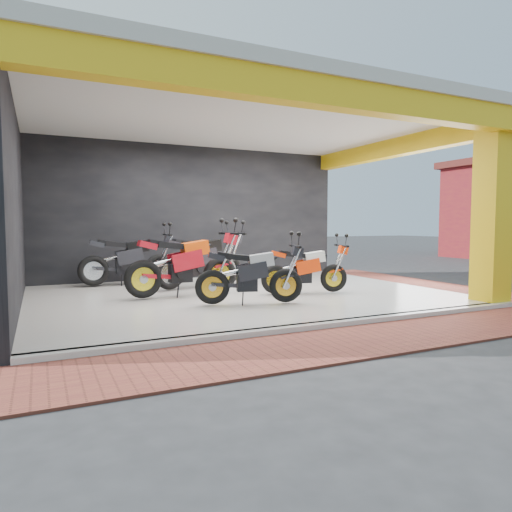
# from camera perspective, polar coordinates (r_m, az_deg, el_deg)

# --- Properties ---
(ground) EXTENTS (80.00, 80.00, 0.00)m
(ground) POSITION_cam_1_polar(r_m,az_deg,el_deg) (7.53, 4.47, -7.46)
(ground) COLOR #2D2D30
(ground) RESTS_ON ground
(showroom_floor) EXTENTS (8.00, 6.00, 0.10)m
(showroom_floor) POSITION_cam_1_polar(r_m,az_deg,el_deg) (9.28, -1.72, -4.96)
(showroom_floor) COLOR white
(showroom_floor) RESTS_ON ground
(showroom_ceiling) EXTENTS (8.40, 6.40, 0.20)m
(showroom_ceiling) POSITION_cam_1_polar(r_m,az_deg,el_deg) (9.41, -1.77, 16.92)
(showroom_ceiling) COLOR beige
(showroom_ceiling) RESTS_ON corner_column
(back_wall) EXTENTS (8.20, 0.20, 3.50)m
(back_wall) POSITION_cam_1_polar(r_m,az_deg,el_deg) (12.08, -7.70, 5.17)
(back_wall) COLOR black
(back_wall) RESTS_ON ground
(left_wall) EXTENTS (0.20, 6.20, 3.50)m
(left_wall) POSITION_cam_1_polar(r_m,az_deg,el_deg) (8.41, -28.38, 5.26)
(left_wall) COLOR black
(left_wall) RESTS_ON ground
(corner_column) EXTENTS (0.50, 0.50, 3.50)m
(corner_column) POSITION_cam_1_polar(r_m,az_deg,el_deg) (9.34, 27.45, 5.11)
(corner_column) COLOR yellow
(corner_column) RESTS_ON ground
(header_beam_front) EXTENTS (8.40, 0.30, 0.40)m
(header_beam_front) POSITION_cam_1_polar(r_m,az_deg,el_deg) (6.78, 9.11, 19.39)
(header_beam_front) COLOR yellow
(header_beam_front) RESTS_ON corner_column
(header_beam_right) EXTENTS (0.30, 6.40, 0.40)m
(header_beam_right) POSITION_cam_1_polar(r_m,az_deg,el_deg) (11.53, 17.25, 12.83)
(header_beam_right) COLOR yellow
(header_beam_right) RESTS_ON corner_column
(floor_kerb) EXTENTS (8.00, 0.20, 0.10)m
(floor_kerb) POSITION_cam_1_polar(r_m,az_deg,el_deg) (6.68, 8.89, -8.55)
(floor_kerb) COLOR white
(floor_kerb) RESTS_ON ground
(paver_front) EXTENTS (9.00, 1.40, 0.03)m
(paver_front) POSITION_cam_1_polar(r_m,az_deg,el_deg) (6.08, 13.11, -10.21)
(paver_front) COLOR brown
(paver_front) RESTS_ON ground
(paver_right) EXTENTS (1.40, 7.00, 0.03)m
(paver_right) POSITION_cam_1_polar(r_m,az_deg,el_deg) (12.03, 19.73, -3.30)
(paver_right) COLOR brown
(paver_right) RESTS_ON ground
(moto_hero) EXTENTS (2.00, 1.14, 1.16)m
(moto_hero) POSITION_cam_1_polar(r_m,az_deg,el_deg) (9.37, 9.70, -1.06)
(moto_hero) COLOR #FF3B0A
(moto_hero) RESTS_ON showroom_floor
(moto_row_a) EXTENTS (2.12, 1.27, 1.22)m
(moto_row_a) POSITION_cam_1_polar(r_m,az_deg,el_deg) (8.01, 3.76, -1.65)
(moto_row_a) COLOR black
(moto_row_a) RESTS_ON showroom_floor
(moto_row_b) EXTENTS (2.46, 1.38, 1.42)m
(moto_row_b) POSITION_cam_1_polar(r_m,az_deg,el_deg) (10.48, -3.50, 0.24)
(moto_row_b) COLOR black
(moto_row_b) RESTS_ON showroom_floor
(moto_row_c) EXTENTS (2.42, 1.00, 1.46)m
(moto_row_c) POSITION_cam_1_polar(r_m,az_deg,el_deg) (9.16, -4.56, -0.19)
(moto_row_c) COLOR red
(moto_row_c) RESTS_ON showroom_floor
(moto_row_d) EXTENTS (2.29, 0.92, 1.38)m
(moto_row_d) POSITION_cam_1_polar(r_m,az_deg,el_deg) (10.90, -11.97, 0.21)
(moto_row_d) COLOR black
(moto_row_d) RESTS_ON showroom_floor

